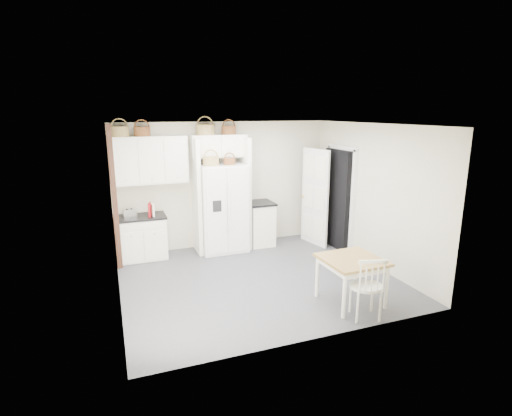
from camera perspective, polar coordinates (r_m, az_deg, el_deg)
name	(u,v)px	position (r m, az deg, el deg)	size (l,w,h in m)	color
floor	(258,279)	(6.98, 0.26, -10.04)	(4.50, 4.50, 0.00)	#3F3F3F
ceiling	(258,125)	(6.39, 0.28, 11.82)	(4.50, 4.50, 0.00)	white
wall_back	(224,185)	(8.42, -4.57, 3.34)	(4.50, 4.50, 0.00)	beige
wall_left	(113,218)	(6.16, -19.71, -1.31)	(4.00, 4.00, 0.00)	beige
wall_right	(372,195)	(7.64, 16.27, 1.75)	(4.00, 4.00, 0.00)	beige
refrigerator	(222,208)	(8.14, -4.84, 0.02)	(0.92, 0.74, 1.78)	white
base_cab_left	(142,238)	(8.05, -15.92, -4.18)	(0.88, 0.56, 0.82)	white
base_cab_right	(260,224)	(8.55, 0.54, -2.32)	(0.51, 0.61, 0.89)	white
dining_table	(351,281)	(6.20, 13.39, -10.05)	(0.84, 0.84, 0.70)	brown
windsor_chair	(366,286)	(5.79, 15.46, -10.72)	(0.45, 0.41, 0.93)	white
counter_left	(141,217)	(7.94, -16.12, -1.24)	(0.92, 0.59, 0.04)	black
counter_right	(260,203)	(8.44, 0.55, 0.73)	(0.55, 0.65, 0.04)	black
toaster	(129,213)	(7.86, -17.64, -0.74)	(0.23, 0.14, 0.16)	silver
cookbook_red	(150,210)	(7.84, -14.92, -0.23)	(0.04, 0.17, 0.26)	#A80F16
cookbook_cream	(153,210)	(7.84, -14.56, -0.24)	(0.04, 0.17, 0.25)	silver
basket_upper_a	(120,132)	(7.81, -18.88, 10.30)	(0.33, 0.33, 0.19)	olive
basket_upper_b	(142,131)	(7.84, -15.96, 10.47)	(0.30, 0.30, 0.17)	#542D1B
basket_bridge_a	(205,130)	(8.02, -7.28, 11.04)	(0.36, 0.36, 0.20)	olive
basket_bridge_b	(229,130)	(8.15, -3.91, 11.03)	(0.29, 0.29, 0.17)	#542D1B
basket_fridge_a	(211,161)	(7.81, -6.46, 6.67)	(0.31, 0.31, 0.17)	olive
basket_fridge_b	(229,161)	(7.91, -3.81, 6.67)	(0.24, 0.24, 0.13)	#542D1B
upper_cabinet	(150,160)	(7.89, -14.90, 6.63)	(1.40, 0.34, 0.90)	white
bridge_cabinet	(219,146)	(8.11, -5.37, 8.81)	(1.12, 0.34, 0.45)	white
fridge_panel_left	(197,197)	(8.01, -8.49, 1.60)	(0.08, 0.60, 2.30)	white
fridge_panel_right	(245,193)	(8.28, -1.57, 2.14)	(0.08, 0.60, 2.30)	white
trim_post	(114,199)	(7.48, -19.56, 1.25)	(0.09, 0.09, 2.60)	#462317
doorway_void	(338,199)	(8.45, 11.64, 1.23)	(0.18, 0.85, 2.05)	black
door_slab	(315,197)	(8.55, 8.41, 1.51)	(0.80, 0.04, 2.05)	white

